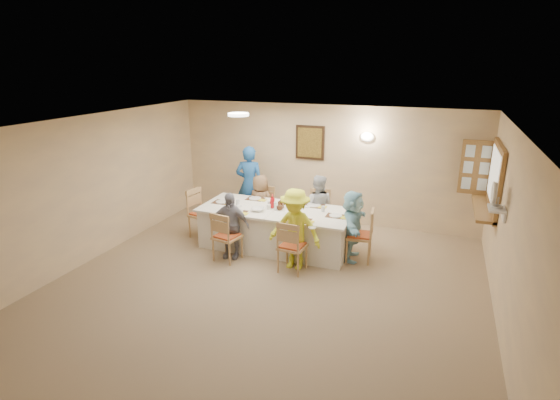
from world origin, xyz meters
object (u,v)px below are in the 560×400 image
at_px(diner_front_right, 295,229).
at_px(caregiver, 250,184).
at_px(chair_front_left, 227,236).
at_px(desk_fan, 496,198).
at_px(chair_front_right, 292,245).
at_px(serving_hatch, 496,179).
at_px(chair_right_end, 359,235).
at_px(diner_back_right, 317,207).
at_px(chair_back_right, 319,214).
at_px(diner_right_end, 352,225).
at_px(chair_left_end, 203,213).
at_px(dining_table, 276,228).
at_px(chair_back_left, 263,208).
at_px(condiment_ketchup, 272,201).
at_px(diner_back_left, 260,203).
at_px(diner_front_left, 230,225).

distance_m(diner_front_right, caregiver, 2.47).
relative_size(chair_front_left, caregiver, 0.55).
height_order(desk_fan, chair_front_right, desk_fan).
distance_m(serving_hatch, desk_fan, 1.36).
bearing_deg(chair_right_end, desk_fan, 65.40).
height_order(chair_front_left, diner_back_right, diner_back_right).
distance_m(chair_back_right, diner_right_end, 1.16).
relative_size(desk_fan, chair_back_right, 0.32).
distance_m(serving_hatch, chair_right_end, 2.40).
relative_size(chair_front_left, chair_left_end, 0.94).
xyz_separation_m(dining_table, diner_front_right, (0.60, -0.68, 0.31)).
xyz_separation_m(chair_front_right, diner_right_end, (0.82, 0.80, 0.17)).
height_order(serving_hatch, chair_back_left, serving_hatch).
bearing_deg(diner_back_right, diner_front_right, 84.46).
relative_size(serving_hatch, desk_fan, 5.00).
bearing_deg(chair_right_end, diner_back_right, -131.14).
distance_m(dining_table, chair_right_end, 1.55).
height_order(dining_table, chair_right_end, chair_right_end).
distance_m(desk_fan, condiment_ketchup, 3.71).
bearing_deg(condiment_ketchup, diner_back_left, 128.67).
bearing_deg(chair_left_end, diner_front_right, -97.39).
relative_size(desk_fan, dining_table, 0.11).
height_order(diner_back_left, diner_front_left, diner_front_left).
bearing_deg(chair_right_end, dining_table, -95.55).
xyz_separation_m(diner_back_left, diner_back_right, (1.20, 0.00, 0.05)).
xyz_separation_m(chair_back_left, chair_front_right, (1.20, -1.60, 0.01)).
distance_m(dining_table, chair_back_left, 1.00).
bearing_deg(chair_right_end, diner_right_end, -95.55).
xyz_separation_m(diner_front_right, condiment_ketchup, (-0.68, 0.71, 0.20)).
relative_size(chair_back_right, diner_front_right, 0.68).
distance_m(chair_back_right, diner_front_right, 1.50).
bearing_deg(caregiver, diner_back_right, 155.19).
bearing_deg(chair_left_end, chair_right_end, -79.84).
bearing_deg(condiment_ketchup, chair_front_right, -50.68).
distance_m(serving_hatch, chair_back_left, 4.34).
xyz_separation_m(chair_front_left, caregiver, (-0.45, 1.95, 0.38)).
height_order(diner_back_right, condiment_ketchup, diner_back_right).
xyz_separation_m(chair_front_right, diner_front_right, (0.00, 0.12, 0.24)).
height_order(chair_back_left, chair_back_right, chair_back_right).
xyz_separation_m(dining_table, chair_back_right, (0.60, 0.80, 0.09)).
distance_m(chair_back_right, chair_front_left, 2.00).
bearing_deg(chair_back_left, serving_hatch, -1.19).
distance_m(diner_back_left, condiment_ketchup, 0.88).
xyz_separation_m(chair_back_left, condiment_ketchup, (0.52, -0.77, 0.45)).
xyz_separation_m(serving_hatch, caregiver, (-4.66, 0.47, -0.67)).
distance_m(chair_front_left, chair_right_end, 2.29).
bearing_deg(dining_table, caregiver, 132.40).
relative_size(desk_fan, caregiver, 0.18).
xyz_separation_m(chair_left_end, caregiver, (0.50, 1.15, 0.34)).
height_order(diner_front_left, caregiver, caregiver).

